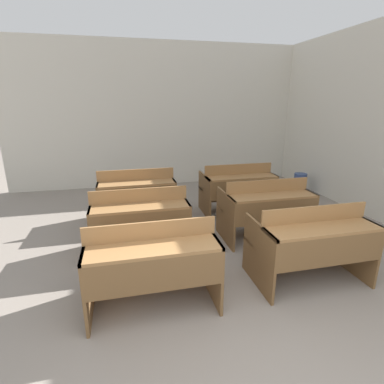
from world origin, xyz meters
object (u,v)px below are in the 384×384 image
at_px(wastepaper_bin, 300,183).
at_px(bench_third_right, 238,187).
at_px(bench_third_left, 137,194).
at_px(bench_front_right, 311,242).
at_px(bench_second_right, 266,207).
at_px(bench_second_left, 140,219).
at_px(bench_front_left, 152,262).

bearing_deg(wastepaper_bin, bench_third_right, -154.50).
height_order(bench_third_left, bench_third_right, same).
bearing_deg(bench_third_right, bench_front_right, -90.43).
bearing_deg(bench_second_right, bench_second_left, -179.05).
relative_size(bench_third_right, wastepaper_bin, 2.97).
distance_m(bench_front_right, bench_third_left, 2.71).
height_order(bench_front_right, bench_third_left, same).
distance_m(bench_second_right, bench_third_left, 2.00).
relative_size(bench_second_left, wastepaper_bin, 2.97).
bearing_deg(bench_third_left, bench_front_right, -51.57).
height_order(bench_second_right, bench_third_right, same).
relative_size(bench_second_right, wastepaper_bin, 2.97).
bearing_deg(wastepaper_bin, bench_front_right, -120.83).
relative_size(bench_third_left, wastepaper_bin, 2.97).
xyz_separation_m(bench_second_right, wastepaper_bin, (1.75, 1.88, -0.26)).
bearing_deg(bench_third_left, bench_third_right, -0.03).
distance_m(bench_front_right, bench_second_left, 2.00).
xyz_separation_m(bench_second_left, wastepaper_bin, (3.47, 1.91, -0.26)).
xyz_separation_m(bench_front_right, bench_second_left, (-1.71, 1.04, 0.00)).
height_order(bench_front_left, bench_third_right, same).
relative_size(bench_second_right, bench_third_left, 1.00).
xyz_separation_m(bench_second_left, bench_second_right, (1.72, 0.03, 0.00)).
bearing_deg(bench_third_right, bench_front_left, -128.08).
height_order(bench_front_left, bench_second_right, same).
height_order(bench_second_left, bench_third_left, same).
bearing_deg(bench_front_left, wastepaper_bin, 40.99).
distance_m(bench_second_left, wastepaper_bin, 3.97).
bearing_deg(bench_front_right, bench_second_left, 148.53).
relative_size(bench_front_right, wastepaper_bin, 2.97).
height_order(bench_front_left, wastepaper_bin, bench_front_left).
bearing_deg(bench_front_left, bench_third_right, 51.92).
xyz_separation_m(bench_second_left, bench_third_left, (0.02, 1.08, 0.00)).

